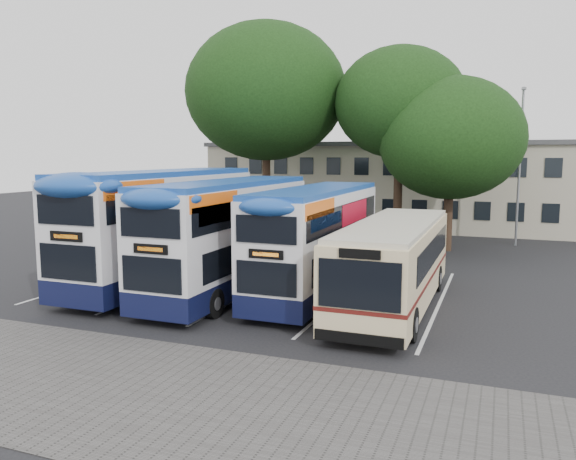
% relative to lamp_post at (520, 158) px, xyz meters
% --- Properties ---
extents(ground, '(120.00, 120.00, 0.00)m').
position_rel_lamp_post_xyz_m(ground, '(-6.00, -19.97, -5.08)').
color(ground, black).
rests_on(ground, ground).
extents(paving_strip, '(40.00, 6.00, 0.01)m').
position_rel_lamp_post_xyz_m(paving_strip, '(-8.00, -24.97, -5.08)').
color(paving_strip, '#595654').
rests_on(paving_strip, ground).
extents(bay_lines, '(14.12, 11.00, 0.01)m').
position_rel_lamp_post_xyz_m(bay_lines, '(-9.75, -14.97, -5.08)').
color(bay_lines, silver).
rests_on(bay_lines, ground).
extents(depot_building, '(32.40, 8.40, 6.20)m').
position_rel_lamp_post_xyz_m(depot_building, '(-6.00, 7.02, -1.93)').
color(depot_building, beige).
rests_on(depot_building, ground).
extents(lamp_post, '(0.25, 1.05, 9.06)m').
position_rel_lamp_post_xyz_m(lamp_post, '(0.00, 0.00, 0.00)').
color(lamp_post, gray).
rests_on(lamp_post, ground).
extents(tree_left, '(9.91, 9.91, 13.35)m').
position_rel_lamp_post_xyz_m(tree_left, '(-14.78, -2.46, 4.04)').
color(tree_left, black).
rests_on(tree_left, ground).
extents(tree_mid, '(7.42, 7.42, 11.37)m').
position_rel_lamp_post_xyz_m(tree_mid, '(-6.50, -2.48, 3.11)').
color(tree_mid, black).
rests_on(tree_mid, ground).
extents(tree_right, '(7.81, 7.81, 9.50)m').
position_rel_lamp_post_xyz_m(tree_right, '(-3.59, -3.20, 1.08)').
color(tree_right, black).
rests_on(tree_right, ground).
extents(bus_dd_left, '(2.70, 11.14, 4.64)m').
position_rel_lamp_post_xyz_m(bus_dd_left, '(-13.77, -15.43, -2.53)').
color(bus_dd_left, '#0E1235').
rests_on(bus_dd_left, ground).
extents(bus_dd_mid, '(2.50, 10.33, 4.30)m').
position_rel_lamp_post_xyz_m(bus_dd_mid, '(-10.53, -15.94, -2.71)').
color(bus_dd_mid, '#0E1235').
rests_on(bus_dd_mid, ground).
extents(bus_dd_right, '(2.36, 9.74, 4.05)m').
position_rel_lamp_post_xyz_m(bus_dd_right, '(-7.29, -15.08, -2.85)').
color(bus_dd_right, '#0E1235').
rests_on(bus_dd_right, ground).
extents(bus_single, '(2.57, 10.09, 3.01)m').
position_rel_lamp_post_xyz_m(bus_single, '(-4.20, -15.91, -3.38)').
color(bus_single, beige).
rests_on(bus_single, ground).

